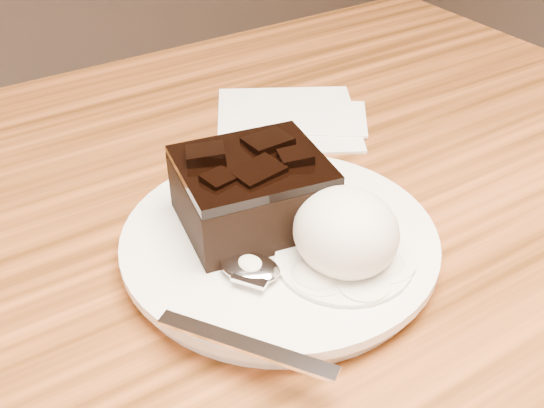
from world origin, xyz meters
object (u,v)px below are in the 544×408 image
ice_cream_scoop (346,232)px  napkin (287,118)px  brownie (252,196)px  plate (279,244)px  spoon (250,270)px

ice_cream_scoop → napkin: bearing=65.0°
brownie → napkin: (0.13, 0.15, -0.04)m
brownie → napkin: 0.20m
ice_cream_scoop → plate: bearing=112.6°
spoon → napkin: (0.16, 0.20, -0.02)m
spoon → brownie: bearing=23.3°
brownie → spoon: (-0.03, -0.05, -0.02)m
plate → napkin: (0.12, 0.17, -0.01)m
spoon → napkin: 0.26m
plate → brownie: (-0.01, 0.02, 0.03)m
plate → ice_cream_scoop: bearing=-67.4°
brownie → ice_cream_scoop: ice_cream_scoop is taller
spoon → plate: bearing=-0.7°
plate → brownie: bearing=109.3°
ice_cream_scoop → napkin: (0.10, 0.22, -0.04)m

